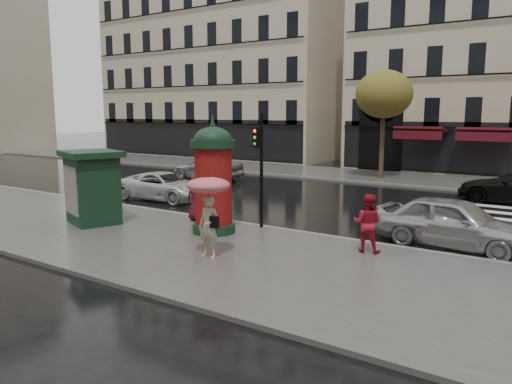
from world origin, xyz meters
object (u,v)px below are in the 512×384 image
Objects in this scene: traffic_light at (260,160)px; car_silver at (454,223)px; man_burgundy at (197,198)px; newsstand at (92,186)px; car_white at (164,186)px; woman_umbrella at (209,203)px; morris_column at (213,176)px; car_far_silver at (208,167)px; woman_red at (367,223)px.

traffic_light is 0.84× the size of car_silver.
car_silver is at bearing 178.01° from man_burgundy.
newsstand is 0.57× the size of car_silver.
traffic_light is at bearing -114.47° from car_white.
traffic_light is at bearing 27.06° from newsstand.
newsstand reaches higher than car_silver.
woman_umbrella reaches higher than man_burgundy.
morris_column is at bearing 16.29° from newsstand.
man_burgundy is at bearing -172.89° from traffic_light.
traffic_light reaches higher than car_far_silver.
car_far_silver is at bearing -65.62° from man_burgundy.
morris_column is at bearing -127.16° from car_white.
woman_umbrella is 17.25m from car_far_silver.
morris_column reaches higher than woman_umbrella.
man_burgundy is 0.36× the size of car_silver.
traffic_light is (-0.88, 3.81, 0.86)m from woman_umbrella.
man_burgundy is 0.37× the size of car_far_silver.
woman_red is at bearing 55.18° from car_far_silver.
newsstand is 13.08m from car_far_silver.
car_white is at bearing 90.22° from car_silver.
man_burgundy is at bearing 38.38° from car_far_silver.
newsstand is 5.78m from car_white.
woman_umbrella is 0.86× the size of newsstand.
man_burgundy is 12.33m from car_far_silver.
car_far_silver is at bearing 130.70° from morris_column.
car_silver is (5.24, 5.28, -0.85)m from woman_umbrella.
traffic_light is (2.61, 0.33, 1.53)m from man_burgundy.
woman_red is 0.37× the size of car_far_silver.
woman_red reaches higher than car_silver.
car_white is at bearing 108.35° from newsstand.
morris_column is 1.49× the size of newsstand.
woman_red is 1.00× the size of man_burgundy.
morris_column is at bearing 41.07° from car_far_silver.
man_burgundy is 2.31m from morris_column.
woman_umbrella reaches higher than car_far_silver.
newsstand is at bearing -152.94° from traffic_light.
morris_column reaches higher than car_far_silver.
morris_column reaches higher than man_burgundy.
man_burgundy reaches higher than car_white.
morris_column is at bearing 126.72° from woman_umbrella.
man_burgundy is at bearing 135.06° from woman_umbrella.
woman_red is at bearing 162.29° from man_burgundy.
car_far_silver is (-9.32, 10.83, -1.24)m from morris_column.
woman_red is 12.02m from car_white.
morris_column reaches higher than newsstand.
man_burgundy is at bearing 147.04° from morris_column.
car_far_silver is at bearing 19.43° from car_white.
man_burgundy is at bearing -13.71° from woman_red.
woman_umbrella reaches higher than car_white.
car_silver is (6.12, 1.47, -1.71)m from traffic_light.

